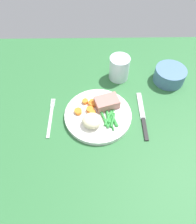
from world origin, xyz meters
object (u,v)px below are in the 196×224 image
object	(u,v)px
dinner_plate	(98,115)
knife	(143,116)
fork	(51,117)
meat_portion	(107,102)
water_glass	(119,69)
salad_bowl	(170,74)

from	to	relation	value
dinner_plate	knife	bearing A→B (deg)	-1.05
fork	knife	size ratio (longest dim) A/B	0.81
knife	meat_portion	bearing A→B (deg)	159.96
dinner_plate	fork	bearing A→B (deg)	-179.10
fork	water_glass	world-z (taller)	water_glass
salad_bowl	fork	bearing A→B (deg)	-158.40
fork	salad_bowl	bearing A→B (deg)	18.63
dinner_plate	knife	size ratio (longest dim) A/B	1.12
meat_portion	salad_bowl	bearing A→B (deg)	28.80
dinner_plate	knife	xyz separation A→B (cm)	(15.53, -0.29, -0.60)
fork	salad_bowl	world-z (taller)	salad_bowl
dinner_plate	salad_bowl	bearing A→B (deg)	31.72
salad_bowl	dinner_plate	bearing A→B (deg)	-148.28
knife	dinner_plate	bearing A→B (deg)	176.37
meat_portion	fork	distance (cm)	20.11
meat_portion	knife	world-z (taller)	meat_portion
fork	meat_portion	bearing A→B (deg)	8.29
meat_portion	knife	size ratio (longest dim) A/B	0.39
water_glass	fork	bearing A→B (deg)	-141.49
meat_portion	salad_bowl	distance (cm)	28.47
water_glass	salad_bowl	bearing A→B (deg)	-6.44
dinner_plate	knife	world-z (taller)	dinner_plate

